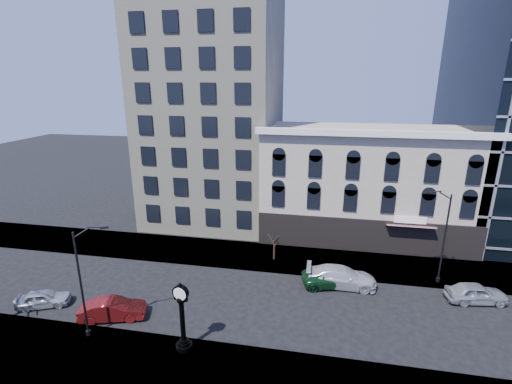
% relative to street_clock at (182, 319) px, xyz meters
% --- Properties ---
extents(ground, '(160.00, 160.00, 0.00)m').
position_rel_street_clock_xyz_m(ground, '(0.91, 6.00, -2.31)').
color(ground, black).
rests_on(ground, ground).
extents(sidewalk_far, '(160.00, 6.00, 0.12)m').
position_rel_street_clock_xyz_m(sidewalk_far, '(0.91, 14.00, -2.25)').
color(sidewalk_far, '#9A968C').
rests_on(sidewalk_far, ground).
extents(sidewalk_near, '(160.00, 6.00, 0.12)m').
position_rel_street_clock_xyz_m(sidewalk_near, '(0.91, -2.00, -2.25)').
color(sidewalk_near, '#9A968C').
rests_on(sidewalk_near, ground).
extents(cream_tower, '(15.90, 15.40, 42.50)m').
position_rel_street_clock_xyz_m(cream_tower, '(-5.20, 24.88, 17.01)').
color(cream_tower, beige).
rests_on(cream_tower, ground).
extents(victorian_row, '(22.60, 11.19, 12.50)m').
position_rel_street_clock_xyz_m(victorian_row, '(12.91, 21.89, 3.69)').
color(victorian_row, '#B4A994').
rests_on(victorian_row, ground).
extents(street_clock, '(1.10, 1.10, 4.84)m').
position_rel_street_clock_xyz_m(street_clock, '(0.00, 0.00, 0.00)').
color(street_clock, black).
rests_on(street_clock, sidewalk_near).
extents(street_lamp_near, '(1.97, 1.05, 8.13)m').
position_rel_street_clock_xyz_m(street_lamp_near, '(-6.43, 0.24, 3.95)').
color(street_lamp_near, black).
rests_on(street_lamp_near, sidewalk_near).
extents(street_lamp_far, '(2.17, 0.59, 8.42)m').
position_rel_street_clock_xyz_m(street_lamp_far, '(18.06, 11.90, 4.16)').
color(street_lamp_far, black).
rests_on(street_lamp_far, sidewalk_far).
extents(bare_tree_far, '(1.86, 1.86, 3.20)m').
position_rel_street_clock_xyz_m(bare_tree_far, '(4.05, 13.54, 0.21)').
color(bare_tree_far, black).
rests_on(bare_tree_far, sidewalk_far).
extents(car_near_a, '(4.20, 2.96, 1.33)m').
position_rel_street_clock_xyz_m(car_near_a, '(-12.58, 2.59, -1.64)').
color(car_near_a, '#A5A8AD').
rests_on(car_near_a, ground).
extents(car_near_b, '(4.99, 2.98, 1.55)m').
position_rel_street_clock_xyz_m(car_near_b, '(-6.37, 2.16, -1.53)').
color(car_near_b, maroon).
rests_on(car_near_b, ground).
extents(car_far_a, '(5.53, 3.49, 1.42)m').
position_rel_street_clock_xyz_m(car_far_a, '(9.56, 9.89, -1.60)').
color(car_far_a, '#143F1E').
rests_on(car_far_a, ground).
extents(car_far_b, '(5.96, 2.50, 1.72)m').
position_rel_street_clock_xyz_m(car_far_b, '(10.34, 9.94, -1.45)').
color(car_far_b, silver).
rests_on(car_far_b, ground).
extents(car_far_c, '(4.85, 2.54, 1.57)m').
position_rel_street_clock_xyz_m(car_far_c, '(20.80, 9.49, -1.52)').
color(car_far_c, '#A5A8AD').
rests_on(car_far_c, ground).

